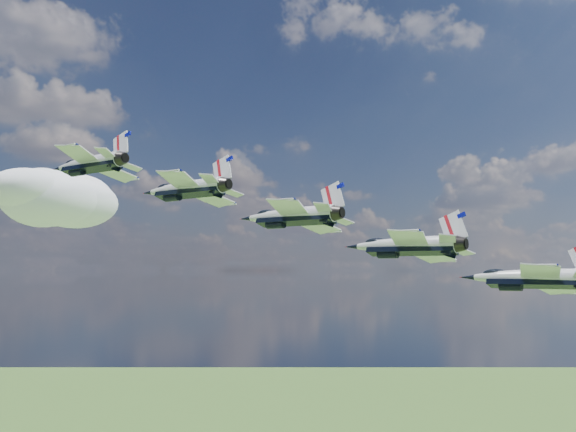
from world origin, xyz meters
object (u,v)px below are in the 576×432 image
jet_0 (87,164)px  jet_2 (288,216)px  jet_1 (183,189)px  jet_4 (526,278)px  jet_3 (402,245)px

jet_0 → jet_2: bearing=-65.9°
jet_1 → jet_4: size_ratio=1.00×
jet_2 → jet_0: bearing=114.1°
jet_1 → jet_3: (17.45, -16.11, -6.46)m
jet_0 → jet_2: 24.61m
jet_0 → jet_2: jet_0 is taller
jet_1 → jet_3: jet_1 is taller
jet_2 → jet_4: jet_2 is taller
jet_0 → jet_1: size_ratio=1.00×
jet_1 → jet_2: bearing=-65.9°
jet_4 → jet_3: bearing=114.1°
jet_2 → jet_3: size_ratio=1.00×
jet_0 → jet_3: 36.92m
jet_0 → jet_1: jet_0 is taller
jet_4 → jet_1: bearing=114.1°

